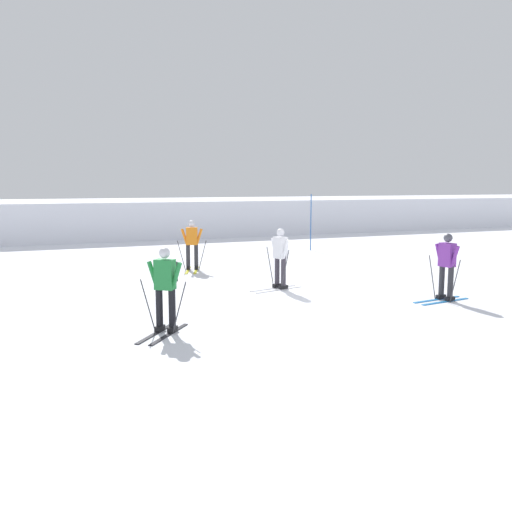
{
  "coord_description": "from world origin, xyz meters",
  "views": [
    {
      "loc": [
        -6.42,
        -12.05,
        2.94
      ],
      "look_at": [
        -0.63,
        2.14,
        0.9
      ],
      "focal_mm": 38.01,
      "sensor_mm": 36.0,
      "label": 1
    }
  ],
  "objects_px": {
    "skier_green": "(166,285)",
    "skier_orange": "(192,242)",
    "skier_purple": "(447,265)",
    "skier_white": "(280,257)",
    "trail_marker_pole": "(311,222)"
  },
  "relations": [
    {
      "from": "skier_green",
      "to": "trail_marker_pole",
      "type": "bearing_deg",
      "value": 50.4
    },
    {
      "from": "skier_green",
      "to": "trail_marker_pole",
      "type": "relative_size",
      "value": 0.69
    },
    {
      "from": "skier_orange",
      "to": "skier_purple",
      "type": "relative_size",
      "value": 1.0
    },
    {
      "from": "skier_green",
      "to": "trail_marker_pole",
      "type": "xyz_separation_m",
      "value": [
        9.02,
        10.91,
        0.3
      ]
    },
    {
      "from": "skier_orange",
      "to": "skier_green",
      "type": "distance_m",
      "value": 7.95
    },
    {
      "from": "trail_marker_pole",
      "to": "skier_orange",
      "type": "bearing_deg",
      "value": -152.03
    },
    {
      "from": "skier_purple",
      "to": "trail_marker_pole",
      "type": "distance_m",
      "value": 10.82
    },
    {
      "from": "skier_green",
      "to": "skier_orange",
      "type": "bearing_deg",
      "value": 70.76
    },
    {
      "from": "skier_green",
      "to": "skier_purple",
      "type": "bearing_deg",
      "value": 1.93
    },
    {
      "from": "skier_orange",
      "to": "trail_marker_pole",
      "type": "height_order",
      "value": "trail_marker_pole"
    },
    {
      "from": "trail_marker_pole",
      "to": "skier_white",
      "type": "bearing_deg",
      "value": -123.29
    },
    {
      "from": "skier_green",
      "to": "skier_white",
      "type": "distance_m",
      "value": 5.13
    },
    {
      "from": "skier_orange",
      "to": "skier_green",
      "type": "bearing_deg",
      "value": -109.24
    },
    {
      "from": "skier_purple",
      "to": "skier_white",
      "type": "xyz_separation_m",
      "value": [
        -3.25,
        2.99,
        0.0
      ]
    },
    {
      "from": "skier_white",
      "to": "skier_orange",
      "type": "bearing_deg",
      "value": 107.72
    }
  ]
}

